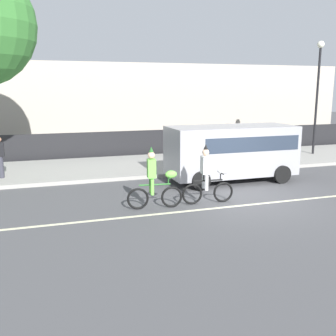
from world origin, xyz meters
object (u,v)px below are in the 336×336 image
(street_lamp_post, at_px, (318,81))
(pedestrian_onlooker, at_px, (0,156))
(parade_cyclist_zebra, at_px, (209,178))
(parade_cyclist_lime, at_px, (155,182))
(parked_van_grey, at_px, (233,149))

(street_lamp_post, bearing_deg, pedestrian_onlooker, -175.94)
(parade_cyclist_zebra, bearing_deg, parade_cyclist_lime, -179.93)
(parked_van_grey, bearing_deg, parade_cyclist_zebra, -129.97)
(parade_cyclist_lime, xyz_separation_m, street_lamp_post, (10.76, 6.39, 3.15))
(parked_van_grey, relative_size, street_lamp_post, 0.85)
(street_lamp_post, bearing_deg, parade_cyclist_zebra, -144.62)
(parked_van_grey, distance_m, pedestrian_onlooker, 9.14)
(parked_van_grey, height_order, pedestrian_onlooker, parked_van_grey)
(street_lamp_post, height_order, pedestrian_onlooker, street_lamp_post)
(parade_cyclist_lime, bearing_deg, street_lamp_post, 30.71)
(parade_cyclist_lime, height_order, street_lamp_post, street_lamp_post)
(parade_cyclist_lime, distance_m, pedestrian_onlooker, 7.13)
(parade_cyclist_zebra, xyz_separation_m, pedestrian_onlooker, (-6.54, 5.29, 0.17))
(parked_van_grey, bearing_deg, street_lamp_post, 28.99)
(parked_van_grey, xyz_separation_m, pedestrian_onlooker, (-8.74, 2.67, -0.27))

